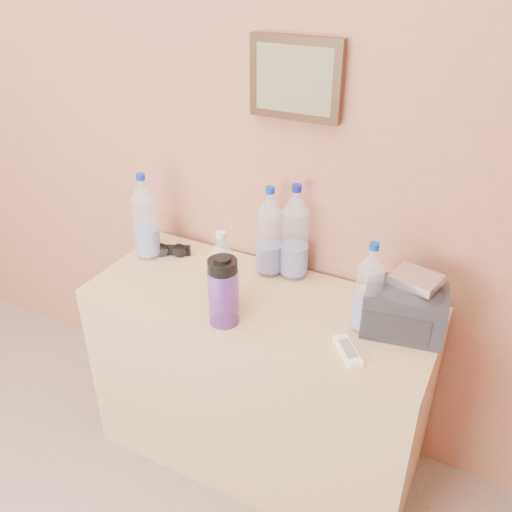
{
  "coord_description": "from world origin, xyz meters",
  "views": [
    {
      "loc": [
        1.17,
        0.41,
        1.76
      ],
      "look_at": [
        0.51,
        1.71,
        0.91
      ],
      "focal_mm": 38.0,
      "sensor_mm": 36.0,
      "label": 1
    }
  ],
  "objects": [
    {
      "name": "pet_large_c",
      "position": [
        0.46,
        1.91,
        0.88
      ],
      "size": [
        0.09,
        0.09,
        0.33
      ],
      "rotation": [
        0.0,
        0.0,
        0.09
      ],
      "color": "#ADBFD2",
      "rests_on": "dresser"
    },
    {
      "name": "pet_large_a",
      "position": [
        0.0,
        1.81,
        0.88
      ],
      "size": [
        0.09,
        0.09,
        0.33
      ],
      "rotation": [
        0.0,
        0.0,
        0.14
      ],
      "color": "silver",
      "rests_on": "dresser"
    },
    {
      "name": "toiletry_bag",
      "position": [
        0.97,
        1.79,
        0.81
      ],
      "size": [
        0.26,
        0.21,
        0.16
      ],
      "primitive_type": null,
      "rotation": [
        0.0,
        0.0,
        0.17
      ],
      "color": "black",
      "rests_on": "dresser"
    },
    {
      "name": "pet_large_d",
      "position": [
        0.86,
        1.75,
        0.86
      ],
      "size": [
        0.08,
        0.08,
        0.3
      ],
      "rotation": [
        0.0,
        0.0,
        0.44
      ],
      "color": "silver",
      "rests_on": "dresser"
    },
    {
      "name": "picture_frame",
      "position": [
        0.51,
        1.98,
        1.4
      ],
      "size": [
        0.3,
        0.03,
        0.25
      ],
      "primitive_type": null,
      "color": "#382311",
      "rests_on": "room_shell"
    },
    {
      "name": "pet_large_b",
      "position": [
        0.55,
        1.93,
        0.88
      ],
      "size": [
        0.09,
        0.09,
        0.35
      ],
      "rotation": [
        0.0,
        0.0,
        -0.27
      ],
      "color": "#AEBFD6",
      "rests_on": "dresser"
    },
    {
      "name": "pet_small",
      "position": [
        0.41,
        1.66,
        0.85
      ],
      "size": [
        0.08,
        0.08,
        0.27
      ],
      "rotation": [
        0.0,
        0.0,
        -0.42
      ],
      "color": "silver",
      "rests_on": "dresser"
    },
    {
      "name": "nalgene_bottle",
      "position": [
        0.46,
        1.58,
        0.84
      ],
      "size": [
        0.1,
        0.1,
        0.23
      ],
      "rotation": [
        0.0,
        0.0,
        0.43
      ],
      "color": "#652EA0",
      "rests_on": "dresser"
    },
    {
      "name": "foil_packet",
      "position": [
        0.98,
        1.81,
        0.91
      ],
      "size": [
        0.15,
        0.14,
        0.03
      ],
      "primitive_type": "cube",
      "rotation": [
        0.0,
        0.0,
        -0.22
      ],
      "color": "white",
      "rests_on": "toiletry_bag"
    },
    {
      "name": "dresser",
      "position": [
        0.51,
        1.74,
        0.37
      ],
      "size": [
        1.17,
        0.49,
        0.73
      ],
      "primitive_type": "cube",
      "color": "tan",
      "rests_on": "ground"
    },
    {
      "name": "ac_remote",
      "position": [
        0.86,
        1.61,
        0.74
      ],
      "size": [
        0.12,
        0.13,
        0.02
      ],
      "primitive_type": "cube",
      "rotation": [
        0.0,
        0.0,
        -0.88
      ],
      "color": "white",
      "rests_on": "dresser"
    },
    {
      "name": "sunglasses",
      "position": [
        0.07,
        1.85,
        0.75
      ],
      "size": [
        0.16,
        0.11,
        0.04
      ],
      "primitive_type": null,
      "rotation": [
        0.0,
        0.0,
        0.41
      ],
      "color": "black",
      "rests_on": "dresser"
    }
  ]
}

